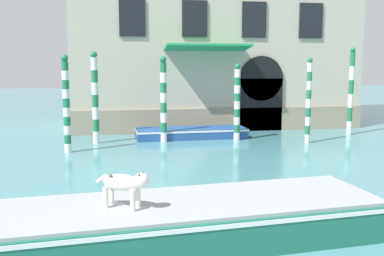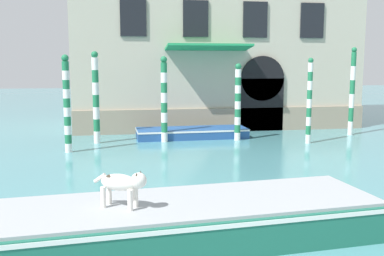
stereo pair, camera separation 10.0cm
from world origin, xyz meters
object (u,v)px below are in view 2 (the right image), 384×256
(mooring_pole_4, at_px, (164,99))
(boat_moored_near_palazzo, at_px, (192,133))
(dog_on_deck, at_px, (123,183))
(mooring_pole_1, at_px, (96,97))
(mooring_pole_3, at_px, (309,101))
(mooring_pole_2, at_px, (67,104))
(mooring_pole_5, at_px, (352,91))
(mooring_pole_0, at_px, (238,102))
(boat_foreground, at_px, (155,222))

(mooring_pole_4, bearing_deg, boat_moored_near_palazzo, 32.93)
(dog_on_deck, relative_size, mooring_pole_1, 0.25)
(dog_on_deck, height_order, mooring_pole_3, mooring_pole_3)
(mooring_pole_4, bearing_deg, mooring_pole_2, -156.88)
(dog_on_deck, relative_size, mooring_pole_5, 0.24)
(mooring_pole_2, bearing_deg, mooring_pole_5, 9.10)
(dog_on_deck, height_order, mooring_pole_4, mooring_pole_4)
(dog_on_deck, bearing_deg, mooring_pole_0, 93.71)
(boat_moored_near_palazzo, height_order, mooring_pole_2, mooring_pole_2)
(boat_moored_near_palazzo, distance_m, mooring_pole_4, 2.29)
(mooring_pole_0, bearing_deg, mooring_pole_3, -24.21)
(dog_on_deck, relative_size, mooring_pole_3, 0.27)
(boat_moored_near_palazzo, relative_size, mooring_pole_3, 1.40)
(mooring_pole_3, distance_m, mooring_pole_4, 6.15)
(mooring_pole_0, xyz_separation_m, mooring_pole_4, (-3.23, 0.13, 0.15))
(dog_on_deck, relative_size, mooring_pole_2, 0.26)
(mooring_pole_4, bearing_deg, mooring_pole_3, -12.92)
(boat_foreground, bearing_deg, mooring_pole_5, 42.92)
(dog_on_deck, xyz_separation_m, mooring_pole_3, (7.97, 9.69, 0.60))
(boat_moored_near_palazzo, xyz_separation_m, mooring_pole_0, (1.87, -1.01, 1.47))
(boat_foreground, distance_m, mooring_pole_0, 11.79)
(mooring_pole_3, relative_size, mooring_pole_5, 0.88)
(mooring_pole_3, relative_size, mooring_pole_4, 0.98)
(mooring_pole_2, xyz_separation_m, mooring_pole_5, (12.79, 2.05, 0.20))
(mooring_pole_5, bearing_deg, mooring_pole_3, -148.84)
(mooring_pole_0, height_order, mooring_pole_4, mooring_pole_4)
(boat_foreground, distance_m, dog_on_deck, 1.03)
(boat_foreground, height_order, mooring_pole_3, mooring_pole_3)
(mooring_pole_4, bearing_deg, mooring_pole_0, -2.33)
(mooring_pole_5, bearing_deg, mooring_pole_1, -178.96)
(dog_on_deck, bearing_deg, mooring_pole_3, 79.73)
(mooring_pole_0, distance_m, mooring_pole_3, 3.03)
(mooring_pole_0, xyz_separation_m, mooring_pole_3, (2.76, -1.24, 0.11))
(mooring_pole_0, relative_size, mooring_pole_4, 0.92)
(mooring_pole_3, bearing_deg, boat_foreground, -127.72)
(dog_on_deck, distance_m, mooring_pole_2, 9.62)
(mooring_pole_2, bearing_deg, mooring_pole_4, 23.12)
(mooring_pole_5, bearing_deg, mooring_pole_4, -177.47)
(mooring_pole_5, bearing_deg, boat_foreground, -132.34)
(boat_foreground, relative_size, mooring_pole_5, 2.22)
(boat_foreground, relative_size, boat_moored_near_palazzo, 1.81)
(boat_foreground, bearing_deg, mooring_pole_4, 78.03)
(mooring_pole_0, bearing_deg, boat_foreground, -113.16)
(boat_foreground, bearing_deg, mooring_pole_2, 100.30)
(boat_foreground, relative_size, mooring_pole_1, 2.36)
(boat_moored_near_palazzo, bearing_deg, mooring_pole_0, -29.35)
(dog_on_deck, xyz_separation_m, mooring_pole_0, (5.21, 10.93, 0.49))
(mooring_pole_2, bearing_deg, boat_foreground, -74.96)
(boat_foreground, height_order, dog_on_deck, dog_on_deck)
(boat_moored_near_palazzo, distance_m, mooring_pole_5, 7.79)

